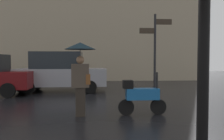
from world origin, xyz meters
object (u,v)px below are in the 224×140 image
object	(u,v)px
parked_scooter	(141,96)
parked_car_left	(61,72)
street_signpost	(155,51)
pedestrian_with_umbrella	(80,62)

from	to	relation	value
parked_scooter	parked_car_left	xyz separation A→B (m)	(-3.06, 5.32, 0.44)
parked_scooter	street_signpost	bearing A→B (deg)	37.52
pedestrian_with_umbrella	parked_scooter	xyz separation A→B (m)	(1.72, 0.01, -0.96)
parked_car_left	street_signpost	xyz separation A→B (m)	(3.74, -4.29, 0.88)
pedestrian_with_umbrella	parked_car_left	bearing A→B (deg)	-142.40
parked_car_left	street_signpost	bearing A→B (deg)	127.70
parked_scooter	parked_car_left	world-z (taller)	parked_car_left
pedestrian_with_umbrella	parked_car_left	world-z (taller)	pedestrian_with_umbrella
street_signpost	parked_scooter	bearing A→B (deg)	-123.46
parked_scooter	pedestrian_with_umbrella	bearing A→B (deg)	161.46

